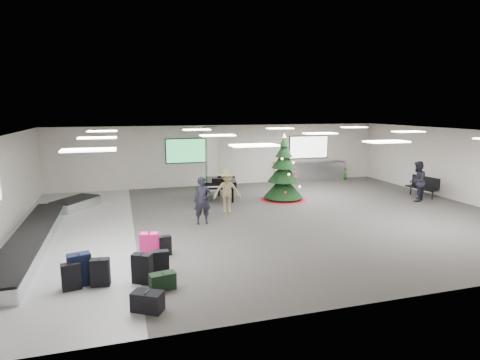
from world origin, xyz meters
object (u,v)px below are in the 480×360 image
object	(u,v)px
bench	(424,185)
traveler_bench	(417,181)
pink_suitcase	(150,246)
grand_piano	(219,183)
potted_plant_right	(343,173)
traveler_b	(227,191)
service_counter	(310,171)
christmas_tree	(284,177)
traveler_a	(203,200)
potted_plant_left	(285,178)
baggage_carousel	(42,230)

from	to	relation	value
bench	traveler_bench	size ratio (longest dim) A/B	0.88
pink_suitcase	bench	world-z (taller)	bench
pink_suitcase	bench	size ratio (longest dim) A/B	0.49
grand_piano	potted_plant_right	xyz separation A→B (m)	(8.15, 3.02, -0.38)
bench	traveler_b	distance (m)	9.51
service_counter	traveler_bench	distance (m)	6.39
christmas_tree	traveler_a	xyz separation A→B (m)	(-4.28, -2.80, -0.18)
christmas_tree	traveler_b	bearing A→B (deg)	-153.58
potted_plant_right	potted_plant_left	bearing A→B (deg)	-167.07
baggage_carousel	pink_suitcase	xyz separation A→B (m)	(3.16, -3.01, 0.16)
potted_plant_right	traveler_b	bearing A→B (deg)	-147.71
christmas_tree	traveler_b	size ratio (longest dim) A/B	1.74
traveler_b	traveler_bench	world-z (taller)	traveler_bench
service_counter	potted_plant_left	distance (m)	2.29
traveler_bench	potted_plant_right	xyz separation A→B (m)	(-0.18, 5.83, -0.50)
pink_suitcase	christmas_tree	world-z (taller)	christmas_tree
service_counter	potted_plant_left	world-z (taller)	service_counter
service_counter	traveler_bench	bearing A→B (deg)	-69.66
baggage_carousel	christmas_tree	distance (m)	9.96
pink_suitcase	bench	bearing A→B (deg)	35.41
traveler_a	traveler_bench	bearing A→B (deg)	6.34
grand_piano	potted_plant_right	world-z (taller)	grand_piano
service_counter	grand_piano	world-z (taller)	grand_piano
grand_piano	traveler_b	xyz separation A→B (m)	(-0.23, -2.28, 0.09)
christmas_tree	potted_plant_right	xyz separation A→B (m)	(5.35, 3.79, -0.63)
potted_plant_left	potted_plant_right	distance (m)	4.16
traveler_a	bench	bearing A→B (deg)	9.37
baggage_carousel	pink_suitcase	world-z (taller)	pink_suitcase
traveler_a	potted_plant_left	distance (m)	7.96
traveler_b	service_counter	bearing A→B (deg)	47.69
christmas_tree	potted_plant_left	bearing A→B (deg)	65.61
service_counter	traveler_bench	size ratio (longest dim) A/B	2.26
traveler_a	traveler_bench	xyz separation A→B (m)	(9.81, 0.76, 0.05)
potted_plant_left	pink_suitcase	bearing A→B (deg)	-131.49
potted_plant_left	bench	bearing A→B (deg)	-39.42
traveler_a	baggage_carousel	bearing A→B (deg)	-178.13
grand_piano	potted_plant_left	world-z (taller)	grand_piano
service_counter	pink_suitcase	xyz separation A→B (m)	(-9.68, -9.74, -0.17)
baggage_carousel	pink_suitcase	size ratio (longest dim) A/B	12.51
baggage_carousel	potted_plant_left	bearing A→B (deg)	27.58
pink_suitcase	potted_plant_right	world-z (taller)	potted_plant_right
service_counter	pink_suitcase	bearing A→B (deg)	-134.81
service_counter	grand_piano	distance (m)	6.89
traveler_b	traveler_bench	xyz separation A→B (m)	(8.57, -0.53, 0.03)
potted_plant_right	pink_suitcase	bearing A→B (deg)	-140.68
traveler_a	traveler_bench	distance (m)	9.84
traveler_bench	potted_plant_left	size ratio (longest dim) A/B	1.99
traveler_b	pink_suitcase	bearing A→B (deg)	-120.73
grand_piano	christmas_tree	bearing A→B (deg)	-2.70
bench	potted_plant_right	distance (m)	5.31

